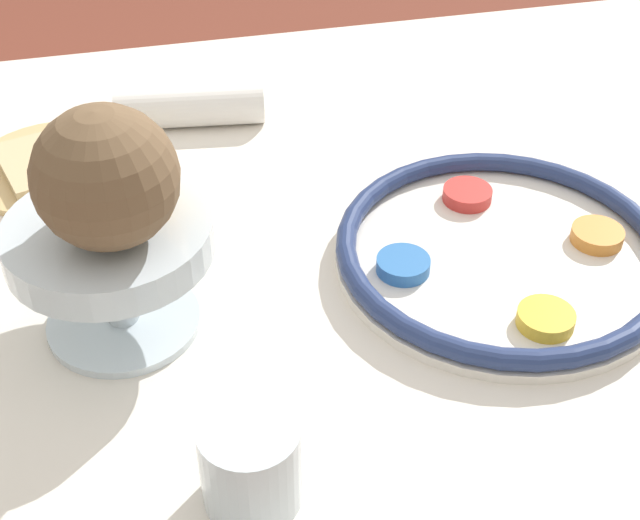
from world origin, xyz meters
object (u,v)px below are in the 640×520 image
Objects in this scene: seder_plate at (502,251)px; bread_plate at (55,164)px; coconut at (106,178)px; napkin_roll at (190,106)px; orange_fruit at (125,167)px; cup_near at (251,463)px; fruit_stand at (111,252)px.

seder_plate is 1.70× the size of bread_plate.
coconut is (0.36, 0.02, 0.16)m from seder_plate.
seder_plate is at bearing -176.13° from coconut.
napkin_roll is at bearing -104.64° from coconut.
orange_fruit is 1.14× the size of cup_near.
napkin_roll is at bearing -51.92° from seder_plate.
fruit_stand is 2.06× the size of orange_fruit.
orange_fruit is at bearing -146.90° from fruit_stand.
cup_near reaches higher than bread_plate.
cup_near is (0.29, 0.21, 0.02)m from seder_plate.
coconut reaches higher than seder_plate.
napkin_roll is at bearing -106.65° from fruit_stand.
fruit_stand is 0.92× the size of bread_plate.
orange_fruit reaches higher than bread_plate.
cup_near is at bearing 106.32° from bread_plate.
bread_plate is (0.07, -0.30, -0.17)m from coconut.
seder_plate is 0.43m from napkin_roll.
coconut is (0.01, 0.04, 0.02)m from orange_fruit.
fruit_stand is at bearing 0.58° from seder_plate.
seder_plate is 3.79× the size of orange_fruit.
coconut is (-0.01, 0.02, 0.09)m from fruit_stand.
coconut reaches higher than bread_plate.
napkin_roll is (-0.16, -0.07, 0.02)m from bread_plate.
cup_near is (0.02, 0.55, 0.01)m from napkin_roll.
fruit_stand is 0.23m from cup_near.
bread_plate is at bearing 21.97° from napkin_roll.
orange_fruit is 0.74× the size of coconut.
orange_fruit is at bearing -112.80° from coconut.
seder_plate is 2.81× the size of coconut.
orange_fruit is 0.47× the size of napkin_roll.
fruit_stand is 1.53× the size of coconut.
napkin_roll is at bearing -158.03° from bread_plate.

